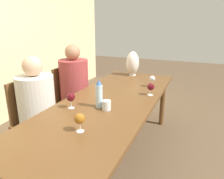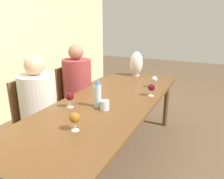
# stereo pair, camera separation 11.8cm
# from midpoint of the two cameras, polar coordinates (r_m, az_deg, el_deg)

# --- Properties ---
(ground_plane) EXTENTS (14.00, 14.00, 0.00)m
(ground_plane) POSITION_cam_midpoint_polar(r_m,az_deg,el_deg) (2.64, 0.69, -18.48)
(ground_plane) COLOR brown
(dining_table) EXTENTS (2.60, 0.91, 0.76)m
(dining_table) POSITION_cam_midpoint_polar(r_m,az_deg,el_deg) (2.30, 0.75, -4.48)
(dining_table) COLOR brown
(dining_table) RESTS_ON ground_plane
(water_bottle) EXTENTS (0.07, 0.07, 0.27)m
(water_bottle) POSITION_cam_midpoint_polar(r_m,az_deg,el_deg) (2.07, -2.13, -1.15)
(water_bottle) COLOR silver
(water_bottle) RESTS_ON dining_table
(water_tumbler) EXTENTS (0.08, 0.08, 0.09)m
(water_tumbler) POSITION_cam_midpoint_polar(r_m,az_deg,el_deg) (2.03, -0.25, -4.12)
(water_tumbler) COLOR silver
(water_tumbler) RESTS_ON dining_table
(vase) EXTENTS (0.19, 0.19, 0.36)m
(vase) POSITION_cam_midpoint_polar(r_m,az_deg,el_deg) (3.29, 7.42, 6.77)
(vase) COLOR silver
(vase) RESTS_ON dining_table
(wine_glass_0) EXTENTS (0.08, 0.08, 0.14)m
(wine_glass_0) POSITION_cam_midpoint_polar(r_m,az_deg,el_deg) (2.43, 11.66, 0.47)
(wine_glass_0) COLOR silver
(wine_glass_0) RESTS_ON dining_table
(wine_glass_1) EXTENTS (0.07, 0.07, 0.14)m
(wine_glass_1) POSITION_cam_midpoint_polar(r_m,az_deg,el_deg) (2.74, 12.22, 2.57)
(wine_glass_1) COLOR silver
(wine_glass_1) RESTS_ON dining_table
(wine_glass_2) EXTENTS (0.08, 0.08, 0.15)m
(wine_glass_2) POSITION_cam_midpoint_polar(r_m,az_deg,el_deg) (2.09, -9.42, -1.88)
(wine_glass_2) COLOR silver
(wine_glass_2) RESTS_ON dining_table
(wine_glass_3) EXTENTS (0.08, 0.08, 0.15)m
(wine_glass_3) POSITION_cam_midpoint_polar(r_m,az_deg,el_deg) (1.65, -7.70, -7.44)
(wine_glass_3) COLOR silver
(wine_glass_3) RESTS_ON dining_table
(chair_near) EXTENTS (0.44, 0.44, 0.94)m
(chair_near) POSITION_cam_midpoint_polar(r_m,az_deg,el_deg) (2.64, -18.24, -6.68)
(chair_near) COLOR brown
(chair_near) RESTS_ON ground_plane
(chair_far) EXTENTS (0.44, 0.44, 0.94)m
(chair_far) POSITION_cam_midpoint_polar(r_m,az_deg,el_deg) (3.18, -8.89, -1.81)
(chair_far) COLOR brown
(chair_far) RESTS_ON ground_plane
(person_near) EXTENTS (0.40, 0.40, 1.21)m
(person_near) POSITION_cam_midpoint_polar(r_m,az_deg,el_deg) (2.54, -17.07, -4.35)
(person_near) COLOR #2D2D38
(person_near) RESTS_ON ground_plane
(person_far) EXTENTS (0.39, 0.39, 1.25)m
(person_far) POSITION_cam_midpoint_polar(r_m,az_deg,el_deg) (3.09, -7.68, 0.66)
(person_far) COLOR #2D2D38
(person_far) RESTS_ON ground_plane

